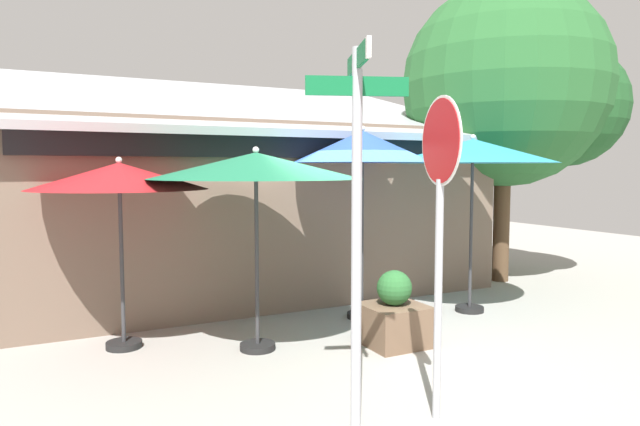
# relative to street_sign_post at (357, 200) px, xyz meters

# --- Properties ---
(ground_plane) EXTENTS (28.00, 28.00, 0.10)m
(ground_plane) POSITION_rel_street_sign_post_xyz_m (1.32, 1.97, -2.03)
(ground_plane) COLOR #9E9B93
(cafe_building) EXTENTS (8.76, 5.93, 4.28)m
(cafe_building) POSITION_rel_street_sign_post_xyz_m (1.06, 6.48, -0.39)
(cafe_building) COLOR #705B4C
(cafe_building) RESTS_ON ground
(street_sign_post) EXTENTS (0.83, 0.88, 3.25)m
(street_sign_post) POSITION_rel_street_sign_post_xyz_m (0.00, 0.00, 0.00)
(street_sign_post) COLOR #A8AAB2
(street_sign_post) RESTS_ON ground
(stop_sign) EXTENTS (0.20, 0.76, 2.88)m
(stop_sign) POSITION_rel_street_sign_post_xyz_m (0.74, -0.18, 0.04)
(stop_sign) COLOR #A8AAB2
(stop_sign) RESTS_ON ground
(patio_umbrella_crimson_left) EXTENTS (2.15, 2.15, 2.39)m
(patio_umbrella_crimson_left) POSITION_rel_street_sign_post_xyz_m (-1.51, 3.17, 0.15)
(patio_umbrella_crimson_left) COLOR black
(patio_umbrella_crimson_left) RESTS_ON ground
(patio_umbrella_forest_green_center) EXTENTS (2.60, 2.60, 2.51)m
(patio_umbrella_forest_green_center) POSITION_rel_street_sign_post_xyz_m (-0.04, 2.35, 0.28)
(patio_umbrella_forest_green_center) COLOR black
(patio_umbrella_forest_green_center) RESTS_ON ground
(patio_umbrella_royal_blue_right) EXTENTS (2.07, 2.07, 2.87)m
(patio_umbrella_royal_blue_right) POSITION_rel_street_sign_post_xyz_m (1.88, 3.04, 0.57)
(patio_umbrella_royal_blue_right) COLOR black
(patio_umbrella_royal_blue_right) RESTS_ON ground
(patio_umbrella_teal_far_right) EXTENTS (2.55, 2.55, 2.77)m
(patio_umbrella_teal_far_right) POSITION_rel_street_sign_post_xyz_m (3.60, 2.61, 0.52)
(patio_umbrella_teal_far_right) COLOR black
(patio_umbrella_teal_far_right) RESTS_ON ground
(shade_tree) EXTENTS (4.27, 3.98, 5.85)m
(shade_tree) POSITION_rel_street_sign_post_xyz_m (6.01, 4.12, 1.81)
(shade_tree) COLOR brown
(shade_tree) RESTS_ON ground
(sidewalk_planter) EXTENTS (0.76, 0.76, 0.96)m
(sidewalk_planter) POSITION_rel_street_sign_post_xyz_m (1.59, 1.75, -1.61)
(sidewalk_planter) COLOR brown
(sidewalk_planter) RESTS_ON ground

